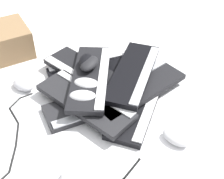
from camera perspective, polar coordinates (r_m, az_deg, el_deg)
name	(u,v)px	position (r m, az deg, el deg)	size (l,w,h in m)	color
ground_plane	(125,90)	(1.40, 2.47, -0.02)	(3.20, 3.20, 0.00)	white
keyboard_0	(95,69)	(1.50, -3.19, 3.83)	(0.26, 0.46, 0.03)	black
keyboard_1	(97,104)	(1.31, -2.74, -2.65)	(0.29, 0.46, 0.03)	#232326
keyboard_2	(138,104)	(1.31, 4.74, -2.70)	(0.46, 0.32, 0.03)	black
keyboard_3	(138,89)	(1.34, 4.84, 0.17)	(0.37, 0.45, 0.03)	black
keyboard_4	(87,73)	(1.43, -4.66, 3.01)	(0.43, 0.41, 0.03)	black
keyboard_5	(133,73)	(1.38, 3.94, 3.06)	(0.46, 0.31, 0.03)	black
keyboard_6	(85,101)	(1.29, -4.92, -2.10)	(0.42, 0.41, 0.03)	#232326
keyboard_7	(91,77)	(1.35, -3.89, 2.24)	(0.46, 0.21, 0.03)	black
mouse_0	(176,137)	(1.20, 11.62, -8.58)	(0.11, 0.07, 0.04)	silver
mouse_2	(89,64)	(1.37, -4.16, 4.76)	(0.11, 0.07, 0.04)	black
mouse_3	(87,84)	(1.31, -4.68, 1.06)	(0.11, 0.07, 0.04)	silver
mouse_4	(83,96)	(1.25, -5.38, -1.25)	(0.11, 0.07, 0.04)	silver
mouse_5	(23,85)	(1.45, -15.93, 0.84)	(0.11, 0.07, 0.04)	#B7B7BC
mouse_6	(87,61)	(1.39, -4.66, 5.17)	(0.11, 0.07, 0.04)	black
cable_0	(9,144)	(1.24, -18.37, -9.37)	(0.59, 0.14, 0.01)	black
cardboard_box	(2,42)	(1.68, -19.42, 8.24)	(0.26, 0.24, 0.15)	olive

